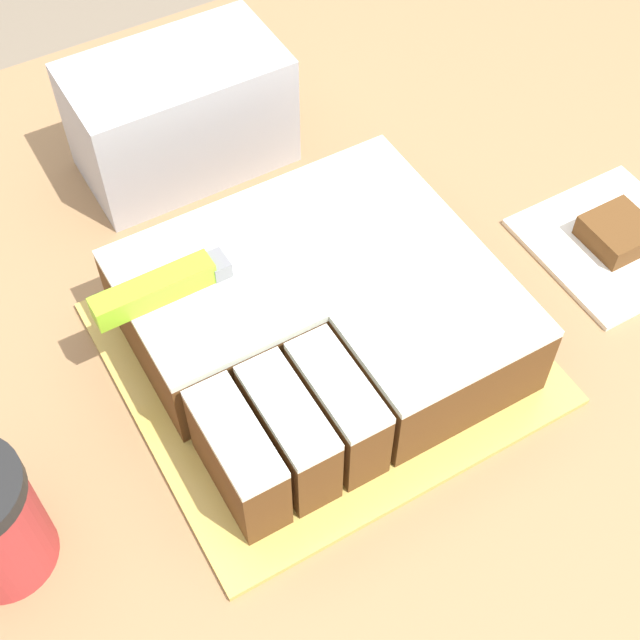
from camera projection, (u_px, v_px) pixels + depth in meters
ground_plane at (352, 638)px, 1.57m from camera, size 8.00×8.00×0.00m
countertop at (361, 530)px, 1.20m from camera, size 1.40×1.10×0.92m
cake_board at (320, 350)px, 0.81m from camera, size 0.35×0.33×0.01m
cake at (321, 316)px, 0.78m from camera, size 0.30×0.27×0.08m
knife at (184, 279)px, 0.74m from camera, size 0.27×0.02×0.02m
paper_napkin at (614, 243)px, 0.89m from camera, size 0.16×0.16×0.01m
brownie at (618, 233)px, 0.88m from camera, size 0.06×0.06×0.02m
storage_box at (180, 114)px, 0.92m from camera, size 0.22×0.12×0.13m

